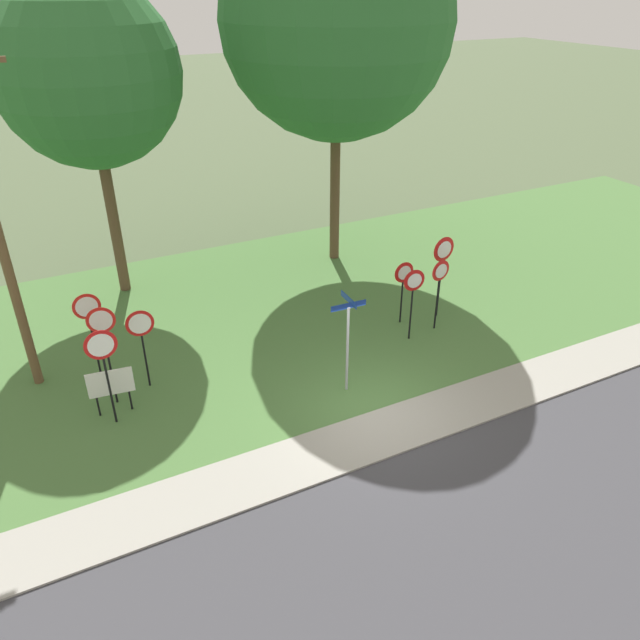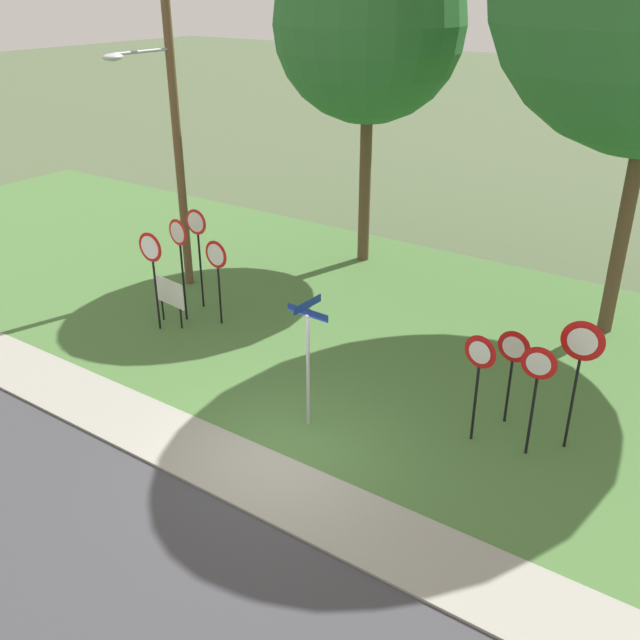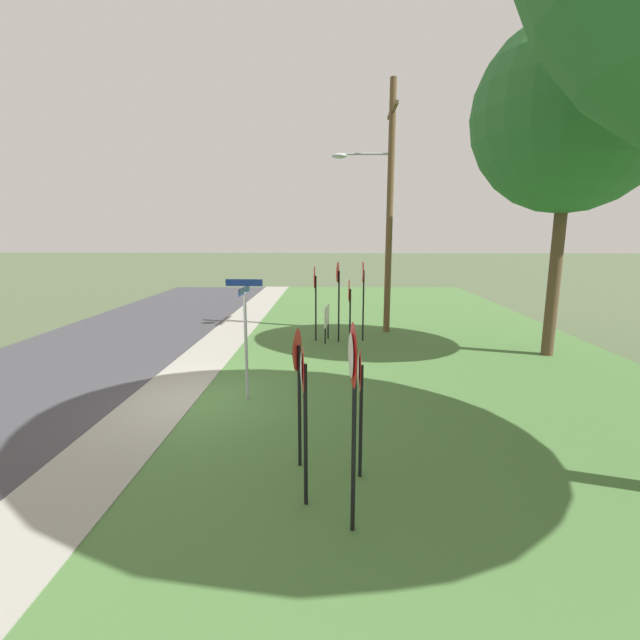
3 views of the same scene
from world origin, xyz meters
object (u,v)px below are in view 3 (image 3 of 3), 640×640
Objects in this scene: stop_sign_near_right at (349,299)px; yield_sign_far_left at (352,377)px; notice_board at (327,318)px; utility_pole at (386,201)px; stop_sign_far_center at (363,284)px; stop_sign_near_left at (315,287)px; street_name_post at (245,329)px; yield_sign_near_right at (303,388)px; yield_sign_far_right at (359,383)px; yield_sign_near_left at (297,366)px; stop_sign_far_left at (338,285)px; oak_tree_left at (571,115)px.

stop_sign_near_right is 9.15m from yield_sign_far_left.
yield_sign_far_left is 10.24m from notice_board.
yield_sign_far_left is 0.30× the size of utility_pole.
stop_sign_near_left is at bearing -89.64° from stop_sign_far_center.
utility_pole reaches higher than notice_board.
stop_sign_near_left is at bearing 169.24° from street_name_post.
yield_sign_near_right is 0.25× the size of utility_pole.
yield_sign_far_left is 1.39m from yield_sign_far_right.
yield_sign_near_left is at bearing -177.12° from yield_sign_near_right.
stop_sign_near_left is 0.94× the size of stop_sign_far_left.
yield_sign_near_right is at bearing -46.03° from yield_sign_far_right.
yield_sign_far_right is at bearing -41.09° from oak_tree_left.
stop_sign_near_left reaches higher than notice_board.
yield_sign_far_right is (-0.74, 0.80, -0.18)m from yield_sign_near_right.
notice_board is at bearing -53.17° from utility_pole.
utility_pole is at bearing 167.47° from yield_sign_far_left.
stop_sign_near_left is at bearing 175.50° from yield_sign_near_right.
stop_sign_near_right is 8.21m from oak_tree_left.
oak_tree_left is at bearing 140.06° from yield_sign_far_right.
stop_sign_near_left reaches higher than yield_sign_near_left.
utility_pole is at bearing 162.43° from yield_sign_near_right.
stop_sign_far_center reaches higher than notice_board.
yield_sign_far_left is 12.23m from utility_pole.
yield_sign_near_right is 11.98m from oak_tree_left.
yield_sign_far_right is at bearing 1.67° from stop_sign_near_right.
street_name_post is (-3.99, -1.54, -0.05)m from yield_sign_near_right.
street_name_post is at bearing -28.29° from utility_pole.
stop_sign_far_left reaches higher than yield_sign_far_right.
stop_sign_near_left is at bearing -58.98° from utility_pole.
stop_sign_far_left is 8.51m from yield_sign_near_left.
yield_sign_far_right is 4.00m from street_name_post.
yield_sign_near_right is at bearing -9.11° from stop_sign_far_center.
yield_sign_far_right is 1.65× the size of notice_board.
yield_sign_near_right is 11.91m from utility_pole.
yield_sign_near_right is 0.89m from yield_sign_far_left.
yield_sign_far_left is at bearing 33.58° from yield_sign_near_left.
oak_tree_left reaches higher than yield_sign_near_right.
stop_sign_near_right is at bearing -95.41° from oak_tree_left.
yield_sign_near_right reaches higher than stop_sign_near_right.
stop_sign_far_center is 3.38m from utility_pole.
yield_sign_near_right is 1.10m from yield_sign_far_right.
stop_sign_near_right is 0.83× the size of street_name_post.
yield_sign_near_left is (8.47, -0.76, -0.32)m from stop_sign_far_left.
yield_sign_near_left is 0.99× the size of yield_sign_near_right.
stop_sign_far_center reaches higher than stop_sign_near_left.
yield_sign_far_right is (8.78, 0.20, -0.48)m from stop_sign_far_left.
utility_pole reaches higher than yield_sign_near_left.
oak_tree_left is (1.51, 6.54, 5.02)m from stop_sign_far_left.
street_name_post is at bearing -65.12° from oak_tree_left.
yield_sign_far_left is at bearing 43.45° from yield_sign_near_right.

